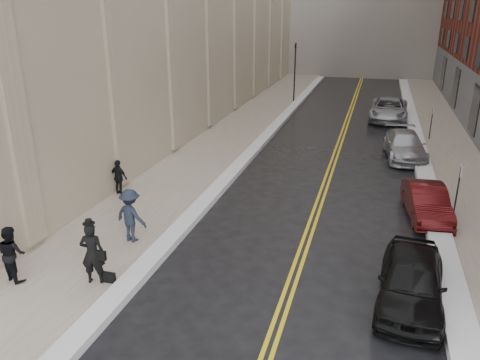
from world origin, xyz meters
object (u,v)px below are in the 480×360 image
Objects in this scene: pedestrian_main at (92,253)px; car_maroon at (427,202)px; car_silver_near at (405,145)px; car_silver_far at (389,109)px; pedestrian_a at (12,253)px; pedestrian_b at (131,215)px; car_black at (411,281)px; pedestrian_c at (119,177)px.

car_maroon is at bearing -156.61° from pedestrian_main.
pedestrian_main reaches higher than car_silver_near.
pedestrian_a reaches higher than car_silver_far.
car_silver_far is 2.99× the size of pedestrian_b.
car_silver_far is 3.30× the size of pedestrian_a.
pedestrian_b is (-9.36, 1.01, 0.37)m from car_black.
car_maroon is 0.69× the size of car_silver_far.
pedestrian_a is (-11.89, -16.91, 0.31)m from car_silver_near.
pedestrian_a is at bearing 108.07° from pedestrian_c.
car_silver_near is at bearing -127.59° from pedestrian_c.
pedestrian_b is 4.69m from pedestrian_c.
pedestrian_a is at bearing 69.92° from pedestrian_b.
pedestrian_c is (-11.56, -19.45, 0.14)m from car_silver_far.
car_maroon is at bearing -158.99° from pedestrian_c.
pedestrian_main is at bearing 128.15° from pedestrian_c.
pedestrian_c reaches higher than car_silver_far.
pedestrian_c is (-2.70, 3.83, -0.18)m from pedestrian_b.
pedestrian_b reaches higher than car_black.
car_black is 2.51× the size of pedestrian_a.
car_maroon is 17.94m from car_silver_far.
pedestrian_b reaches higher than car_maroon.
car_silver_far is at bearing -97.15° from pedestrian_b.
pedestrian_b is (-0.24, 2.76, -0.01)m from pedestrian_main.
car_silver_far is at bearing -106.62° from pedestrian_c.
pedestrian_a is 1.11× the size of pedestrian_c.
car_silver_far is (-0.51, 24.28, 0.05)m from car_black.
car_maroon is at bearing -125.96° from pedestrian_a.
car_silver_near is 20.68m from pedestrian_a.
car_silver_far reaches higher than car_black.
car_silver_far is at bearing 95.48° from car_black.
car_black is 24.29m from car_silver_far.
pedestrian_c is (-0.49, 7.13, -0.09)m from pedestrian_a.
car_silver_near is 2.55× the size of pedestrian_b.
car_silver_far is at bearing -93.48° from pedestrian_a.
car_black is 0.89× the size of car_silver_near.
car_black reaches higher than car_silver_near.
pedestrian_a is 0.91× the size of pedestrian_b.
car_black is 9.30m from pedestrian_main.
pedestrian_main is 2.51m from pedestrian_a.
pedestrian_main is at bearing -126.02° from car_silver_near.
pedestrian_a is (-11.57, -2.29, 0.28)m from car_black.
pedestrian_b is at bearing -109.10° from car_silver_far.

